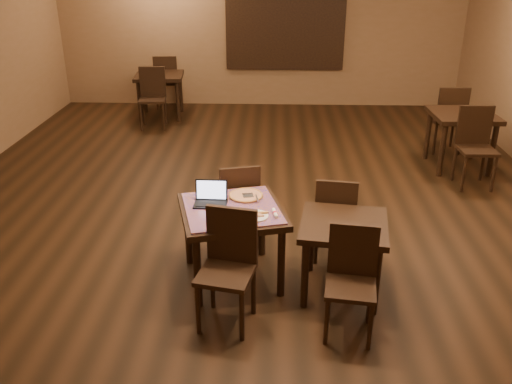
{
  "coord_description": "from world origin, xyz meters",
  "views": [
    {
      "loc": [
        0.32,
        -6.06,
        2.93
      ],
      "look_at": [
        0.15,
        -1.41,
        0.85
      ],
      "focal_mm": 38.0,
      "sensor_mm": 36.0,
      "label": 1
    }
  ],
  "objects_px": {
    "other_table_c_chair_near": "(352,274)",
    "chair_main_near": "(229,261)",
    "other_table_a_chair_near": "(475,142)",
    "other_table_b": "(160,82)",
    "other_table_c": "(343,235)",
    "other_table_a_chair_far": "(449,116)",
    "pizza_pan": "(246,197)",
    "chair_main_far": "(239,201)",
    "tiled_table": "(232,217)",
    "laptop": "(211,197)",
    "other_table_b_chair_near": "(153,94)",
    "other_table_a": "(462,122)",
    "other_table_c_chair_far": "(335,215)",
    "other_table_b_chair_far": "(166,79)"
  },
  "relations": [
    {
      "from": "chair_main_near",
      "to": "pizza_pan",
      "type": "xyz_separation_m",
      "value": [
        0.1,
        0.85,
        0.2
      ]
    },
    {
      "from": "pizza_pan",
      "to": "other_table_b",
      "type": "bearing_deg",
      "value": 109.66
    },
    {
      "from": "other_table_b",
      "to": "other_table_c_chair_near",
      "type": "relative_size",
      "value": 1.02
    },
    {
      "from": "tiled_table",
      "to": "other_table_b_chair_near",
      "type": "relative_size",
      "value": 1.06
    },
    {
      "from": "other_table_c",
      "to": "other_table_c_chair_far",
      "type": "distance_m",
      "value": 0.55
    },
    {
      "from": "tiled_table",
      "to": "chair_main_near",
      "type": "height_order",
      "value": "chair_main_near"
    },
    {
      "from": "other_table_c_chair_near",
      "to": "other_table_c_chair_far",
      "type": "relative_size",
      "value": 1.0
    },
    {
      "from": "chair_main_near",
      "to": "other_table_a_chair_far",
      "type": "xyz_separation_m",
      "value": [
        3.05,
        4.33,
        0.03
      ]
    },
    {
      "from": "other_table_b_chair_near",
      "to": "other_table_c_chair_far",
      "type": "relative_size",
      "value": 1.14
    },
    {
      "from": "other_table_a",
      "to": "other_table_b_chair_far",
      "type": "xyz_separation_m",
      "value": [
        -4.85,
        3.1,
        -0.09
      ]
    },
    {
      "from": "other_table_a_chair_near",
      "to": "other_table_b_chair_near",
      "type": "bearing_deg",
      "value": 151.32
    },
    {
      "from": "chair_main_near",
      "to": "other_table_b_chair_near",
      "type": "height_order",
      "value": "other_table_b_chair_near"
    },
    {
      "from": "chair_main_far",
      "to": "pizza_pan",
      "type": "relative_size",
      "value": 2.91
    },
    {
      "from": "other_table_a_chair_near",
      "to": "other_table_c_chair_near",
      "type": "relative_size",
      "value": 1.14
    },
    {
      "from": "other_table_b_chair_near",
      "to": "other_table_c",
      "type": "bearing_deg",
      "value": -66.79
    },
    {
      "from": "laptop",
      "to": "other_table_c_chair_near",
      "type": "height_order",
      "value": "laptop"
    },
    {
      "from": "other_table_a",
      "to": "other_table_b_chair_far",
      "type": "height_order",
      "value": "other_table_b_chair_far"
    },
    {
      "from": "other_table_a_chair_near",
      "to": "laptop",
      "type": "bearing_deg",
      "value": -145.53
    },
    {
      "from": "other_table_b_chair_far",
      "to": "other_table_c_chair_far",
      "type": "relative_size",
      "value": 1.14
    },
    {
      "from": "other_table_c_chair_near",
      "to": "chair_main_near",
      "type": "bearing_deg",
      "value": -177.79
    },
    {
      "from": "pizza_pan",
      "to": "other_table_a_chair_near",
      "type": "xyz_separation_m",
      "value": [
        2.95,
        2.23,
        -0.17
      ]
    },
    {
      "from": "tiled_table",
      "to": "pizza_pan",
      "type": "distance_m",
      "value": 0.29
    },
    {
      "from": "other_table_a_chair_far",
      "to": "other_table_c_chair_far",
      "type": "xyz_separation_m",
      "value": [
        -2.07,
        -3.35,
        -0.08
      ]
    },
    {
      "from": "other_table_c",
      "to": "tiled_table",
      "type": "bearing_deg",
      "value": 178.26
    },
    {
      "from": "tiled_table",
      "to": "other_table_a",
      "type": "xyz_separation_m",
      "value": [
        3.07,
        3.09,
        0.02
      ]
    },
    {
      "from": "laptop",
      "to": "other_table_b",
      "type": "relative_size",
      "value": 0.32
    },
    {
      "from": "laptop",
      "to": "other_table_a_chair_far",
      "type": "distance_m",
      "value": 4.88
    },
    {
      "from": "chair_main_far",
      "to": "other_table_b",
      "type": "xyz_separation_m",
      "value": [
        -1.81,
        4.96,
        0.14
      ]
    },
    {
      "from": "other_table_b_chair_near",
      "to": "other_table_c_chair_near",
      "type": "bearing_deg",
      "value": -69.05
    },
    {
      "from": "other_table_b_chair_near",
      "to": "other_table_c_chair_near",
      "type": "relative_size",
      "value": 1.14
    },
    {
      "from": "chair_main_far",
      "to": "other_table_a",
      "type": "relative_size",
      "value": 1.06
    },
    {
      "from": "other_table_a",
      "to": "other_table_b",
      "type": "distance_m",
      "value": 5.46
    },
    {
      "from": "other_table_a_chair_near",
      "to": "other_table_a_chair_far",
      "type": "bearing_deg",
      "value": 88.19
    },
    {
      "from": "tiled_table",
      "to": "laptop",
      "type": "bearing_deg",
      "value": 139.28
    },
    {
      "from": "chair_main_far",
      "to": "other_table_b",
      "type": "relative_size",
      "value": 1.01
    },
    {
      "from": "laptop",
      "to": "other_table_c",
      "type": "distance_m",
      "value": 1.27
    },
    {
      "from": "other_table_a_chair_far",
      "to": "other_table_c_chair_near",
      "type": "distance_m",
      "value": 4.88
    },
    {
      "from": "other_table_a_chair_near",
      "to": "other_table_b",
      "type": "distance_m",
      "value": 5.76
    },
    {
      "from": "other_table_b",
      "to": "other_table_c",
      "type": "height_order",
      "value": "other_table_b"
    },
    {
      "from": "pizza_pan",
      "to": "other_table_a",
      "type": "xyz_separation_m",
      "value": [
        2.95,
        2.85,
        -0.08
      ]
    },
    {
      "from": "other_table_c_chair_far",
      "to": "other_table_c_chair_near",
      "type": "bearing_deg",
      "value": 99.42
    },
    {
      "from": "other_table_b",
      "to": "other_table_c",
      "type": "xyz_separation_m",
      "value": [
        2.8,
        -5.76,
        -0.08
      ]
    },
    {
      "from": "pizza_pan",
      "to": "other_table_a_chair_far",
      "type": "height_order",
      "value": "other_table_a_chair_far"
    },
    {
      "from": "chair_main_far",
      "to": "other_table_c_chair_far",
      "type": "xyz_separation_m",
      "value": [
        0.98,
        -0.26,
        -0.02
      ]
    },
    {
      "from": "other_table_b",
      "to": "other_table_c_chair_far",
      "type": "bearing_deg",
      "value": -67.31
    },
    {
      "from": "other_table_a_chair_far",
      "to": "other_table_b_chair_far",
      "type": "height_order",
      "value": "other_table_a_chair_far"
    },
    {
      "from": "tiled_table",
      "to": "laptop",
      "type": "distance_m",
      "value": 0.27
    },
    {
      "from": "laptop",
      "to": "other_table_c",
      "type": "relative_size",
      "value": 0.35
    },
    {
      "from": "laptop",
      "to": "other_table_a_chair_near",
      "type": "distance_m",
      "value": 4.05
    },
    {
      "from": "other_table_b_chair_far",
      "to": "other_table_a_chair_near",
      "type": "bearing_deg",
      "value": 137.01
    }
  ]
}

